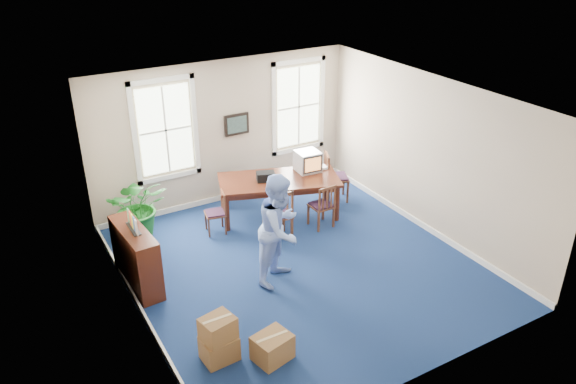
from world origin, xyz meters
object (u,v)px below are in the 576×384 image
man (280,229)px  cardboard_boxes (228,330)px  credenza (136,257)px  crt_tv (308,161)px  potted_plant (139,207)px  conference_table (279,197)px  chair_near_left (278,214)px

man → cardboard_boxes: (-1.59, -1.25, -0.63)m
credenza → cardboard_boxes: bearing=-78.1°
crt_tv → potted_plant: (-3.60, 0.59, -0.43)m
potted_plant → cardboard_boxes: 4.00m
man → cardboard_boxes: man is taller
conference_table → crt_tv: bearing=23.8°
man → chair_near_left: bearing=30.1°
conference_table → cardboard_boxes: bearing=-109.9°
chair_near_left → man: man is taller
crt_tv → man: (-1.89, -2.15, -0.07)m
credenza → potted_plant: bearing=67.9°
chair_near_left → conference_table: bearing=-113.6°
crt_tv → cardboard_boxes: 4.92m
potted_plant → man: bearing=-58.0°
cardboard_boxes → man: bearing=38.1°
conference_table → potted_plant: potted_plant is taller
chair_near_left → credenza: chair_near_left is taller
conference_table → chair_near_left: (-0.52, -0.86, 0.13)m
crt_tv → cardboard_boxes: (-3.49, -3.40, -0.70)m
cardboard_boxes → crt_tv: bearing=44.3°
conference_table → credenza: (-3.40, -1.01, 0.13)m
conference_table → chair_near_left: bearing=-101.6°
man → potted_plant: 3.25m
crt_tv → man: bearing=-127.5°
crt_tv → credenza: 4.32m
potted_plant → cardboard_boxes: potted_plant is taller
conference_table → chair_near_left: size_ratio=2.25×
credenza → crt_tv: bearing=10.5°
man → conference_table: bearing=28.4°
credenza → chair_near_left: bearing=-0.9°
conference_table → crt_tv: size_ratio=4.72×
chair_near_left → potted_plant: 2.78m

